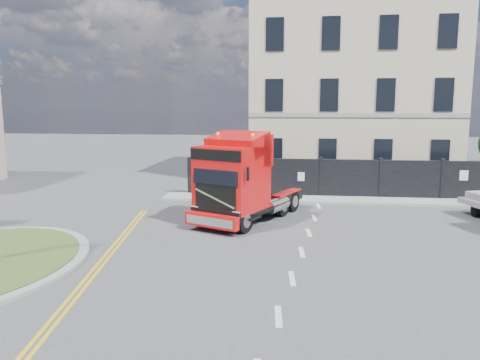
# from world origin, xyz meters

# --- Properties ---
(ground) EXTENTS (120.00, 120.00, 0.00)m
(ground) POSITION_xyz_m (0.00, 0.00, 0.00)
(ground) COLOR #424244
(ground) RESTS_ON ground
(hoarding_fence) EXTENTS (18.80, 0.25, 2.00)m
(hoarding_fence) POSITION_xyz_m (6.55, 9.00, 1.00)
(hoarding_fence) COLOR black
(hoarding_fence) RESTS_ON ground
(georgian_building) EXTENTS (12.30, 10.30, 12.80)m
(georgian_building) POSITION_xyz_m (6.00, 16.50, 5.77)
(georgian_building) COLOR #B9B093
(georgian_building) RESTS_ON ground
(pavement_far) EXTENTS (20.00, 1.60, 0.12)m
(pavement_far) POSITION_xyz_m (6.00, 8.10, 0.06)
(pavement_far) COLOR gray
(pavement_far) RESTS_ON ground
(truck) EXTENTS (4.50, 6.36, 3.58)m
(truck) POSITION_xyz_m (0.47, 3.28, 1.61)
(truck) COLOR black
(truck) RESTS_ON ground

